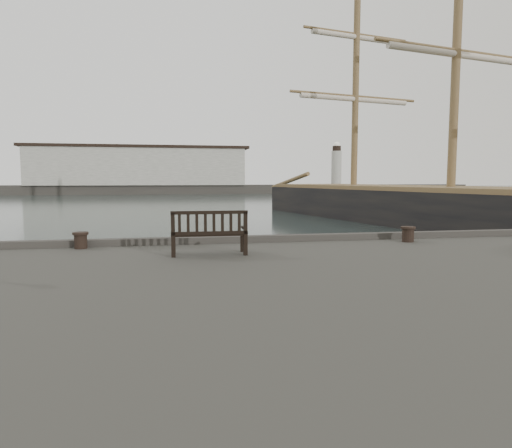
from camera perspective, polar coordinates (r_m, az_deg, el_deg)
The scene contains 6 objects.
ground at distance 13.04m, azimuth -3.74°, elevation -9.07°, with size 400.00×400.00×0.00m, color black.
breakwater at distance 104.57m, azimuth -12.50°, elevation 6.04°, with size 140.00×9.50×12.20m.
bench at distance 10.60m, azimuth -5.87°, elevation -2.14°, with size 1.75×0.63×1.00m.
bollard_left at distance 12.32m, azimuth -21.07°, elevation -1.93°, with size 0.39×0.39×0.41m, color black.
bollard_right at distance 13.43m, azimuth 18.47°, elevation -1.22°, with size 0.41×0.41×0.43m, color black.
tall_ship_main at distance 34.45m, azimuth 23.05°, elevation 0.98°, with size 16.51×42.33×31.13m.
Camera 1 is at (-1.53, -12.52, 3.31)m, focal length 32.00 mm.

